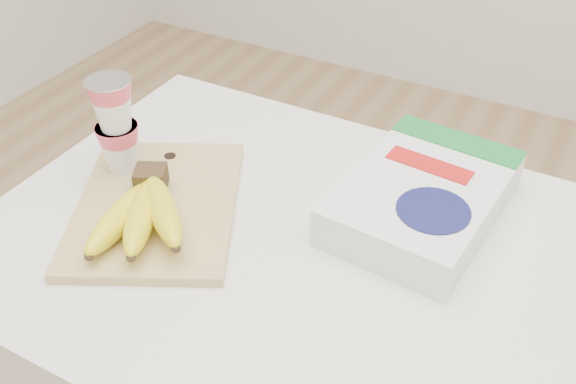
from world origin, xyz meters
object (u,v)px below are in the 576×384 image
at_px(cutting_board, 157,206).
at_px(bananas, 142,211).
at_px(yogurt_stack, 116,123).
at_px(cereal_box, 423,197).

relative_size(cutting_board, bananas, 1.50).
distance_m(cutting_board, bananas, 0.07).
relative_size(bananas, yogurt_stack, 1.33).
distance_m(yogurt_stack, cereal_box, 0.50).
bearing_deg(cutting_board, bananas, -96.57).
distance_m(cutting_board, yogurt_stack, 0.15).
bearing_deg(bananas, cutting_board, 110.29).
relative_size(bananas, cereal_box, 0.67).
bearing_deg(yogurt_stack, bananas, -39.08).
distance_m(bananas, cereal_box, 0.42).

